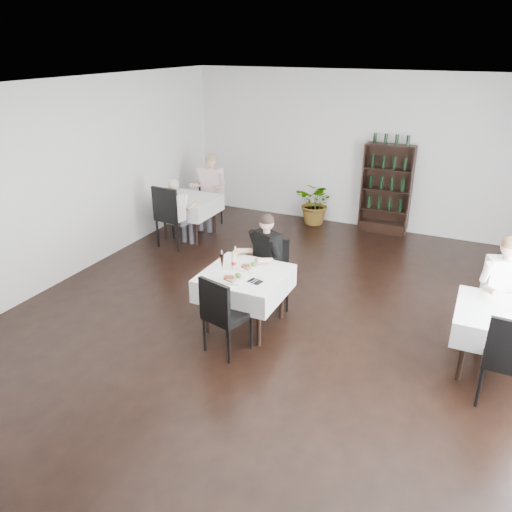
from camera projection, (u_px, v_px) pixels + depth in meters
The scene contains 22 objects.
room_shell at pixel (267, 222), 5.93m from camera, with size 9.00×9.00×9.00m.
wine_shelf at pixel (386, 190), 9.54m from camera, with size 0.90×0.28×1.75m.
main_table at pixel (245, 283), 6.39m from camera, with size 1.03×1.03×0.77m.
left_table at pixel (189, 205), 9.40m from camera, with size 0.98×0.98×0.77m.
right_table at pixel (502, 324), 5.48m from camera, with size 0.98×0.98×0.77m.
potted_tree at pixel (316, 203), 10.13m from camera, with size 0.80×0.69×0.89m, color #225C1F.
main_chair_far at pixel (274, 269), 7.00m from camera, with size 0.56×0.56×0.93m.
main_chair_near at pixel (222, 311), 5.83m from camera, with size 0.56×0.56×1.00m.
left_chair_far at pixel (209, 196), 9.98m from camera, with size 0.58×0.59×1.08m.
left_chair_near at pixel (171, 213), 8.90m from camera, with size 0.56×0.56×1.14m.
right_chair_far at pixel (511, 298), 5.96m from camera, with size 0.58×0.58×1.14m.
right_chair_near at pixel (510, 356), 4.94m from camera, with size 0.51×0.51×1.07m.
diner_main at pixel (263, 255), 6.82m from camera, with size 0.61×0.64×1.36m.
diner_left_far at pixel (210, 186), 9.81m from camera, with size 0.57×0.57×1.47m.
diner_left_near at pixel (177, 208), 8.85m from camera, with size 0.52×0.53×1.29m.
diner_right_far at pixel (505, 287), 5.83m from camera, with size 0.63×0.67×1.44m.
plate_far at pixel (248, 267), 6.45m from camera, with size 0.25×0.25×0.08m.
plate_near at pixel (232, 279), 6.13m from camera, with size 0.32×0.32×0.09m.
pilsner_dark at pixel (222, 261), 6.39m from camera, with size 0.06×0.06×0.26m.
pilsner_lager at pixel (235, 259), 6.44m from camera, with size 0.07×0.07×0.29m.
coke_bottle at pixel (234, 262), 6.40m from camera, with size 0.06×0.06×0.24m.
napkin_cutlery at pixel (255, 281), 6.09m from camera, with size 0.19×0.18×0.02m.
Camera 1 is at (2.25, -5.13, 3.48)m, focal length 35.00 mm.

